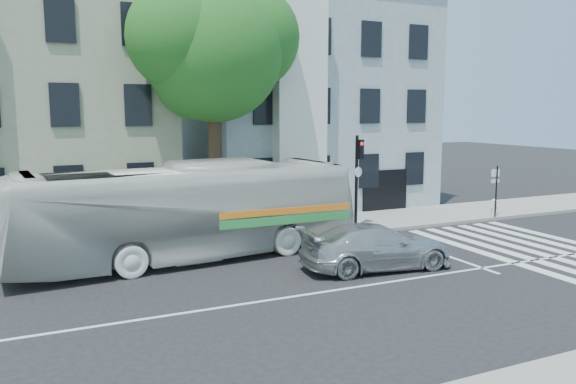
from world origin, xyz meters
TOP-DOWN VIEW (x-y plane):
  - ground at (0.00, 0.00)m, footprint 120.00×120.00m
  - sidewalk_far at (0.00, 8.00)m, footprint 80.00×4.00m
  - building_left at (-7.00, 15.00)m, footprint 12.00×10.00m
  - building_right at (7.00, 15.00)m, footprint 12.00×10.00m
  - street_tree at (0.06, 8.74)m, footprint 7.30×5.90m
  - bus at (-2.03, 5.20)m, footprint 3.97×12.45m
  - sedan at (3.28, 1.46)m, footprint 2.58×5.28m
  - hedge at (-2.88, 6.30)m, footprint 8.54×1.79m
  - traffic_signal at (5.92, 6.96)m, footprint 0.42×0.53m
  - fire_hydrant at (13.18, 6.30)m, footprint 0.46×0.27m
  - far_sign_pole at (13.07, 6.14)m, footprint 0.44×0.18m

SIDE VIEW (x-z plane):
  - ground at x=0.00m, z-range 0.00..0.00m
  - sidewalk_far at x=0.00m, z-range 0.00..0.15m
  - hedge at x=-2.88m, z-range 0.15..0.85m
  - fire_hydrant at x=13.18m, z-range 0.16..1.00m
  - sedan at x=3.28m, z-range 0.00..1.48m
  - bus at x=-2.03m, z-range 0.00..3.41m
  - far_sign_pole at x=13.07m, z-range 0.48..2.93m
  - traffic_signal at x=5.92m, z-range 0.60..4.73m
  - building_left at x=-7.00m, z-range 0.00..11.00m
  - building_right at x=7.00m, z-range 0.00..11.00m
  - street_tree at x=0.06m, z-range 2.28..13.38m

